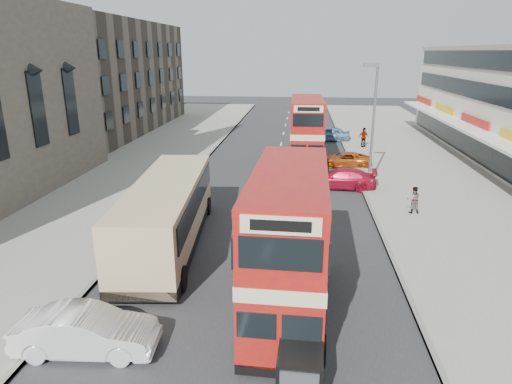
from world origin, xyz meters
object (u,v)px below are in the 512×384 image
at_px(street_lamp, 373,116).
at_px(car_right_c, 329,134).
at_px(bus_main, 289,243).
at_px(pedestrian_far, 363,137).
at_px(coach, 168,211).
at_px(pedestrian_near, 413,200).
at_px(car_right_a, 341,178).
at_px(car_right_b, 344,160).
at_px(bus_second, 307,131).
at_px(cyclist, 321,161).
at_px(car_left_front, 86,331).

height_order(street_lamp, car_right_c, street_lamp).
relative_size(bus_main, pedestrian_far, 4.91).
bearing_deg(coach, pedestrian_near, 18.00).
distance_m(car_right_a, car_right_b, 6.03).
height_order(coach, pedestrian_near, coach).
distance_m(bus_second, pedestrian_far, 8.38).
xyz_separation_m(car_right_a, cyclist, (-1.12, 4.27, 0.17)).
bearing_deg(car_right_c, cyclist, -1.06).
relative_size(car_right_b, pedestrian_far, 2.26).
distance_m(car_right_c, pedestrian_near, 21.73).
bearing_deg(street_lamp, car_left_front, -120.47).
height_order(bus_main, pedestrian_far, bus_main).
xyz_separation_m(bus_main, bus_second, (0.78, 22.16, 0.07)).
xyz_separation_m(bus_second, car_right_c, (2.42, 9.55, -1.94)).
bearing_deg(street_lamp, pedestrian_near, -71.69).
height_order(car_left_front, pedestrian_far, pedestrian_far).
height_order(coach, car_right_a, coach).
height_order(street_lamp, car_right_a, street_lamp).
bearing_deg(cyclist, car_right_b, 44.73).
bearing_deg(cyclist, bus_main, -92.79).
bearing_deg(pedestrian_far, car_right_c, 105.28).
relative_size(car_right_c, cyclist, 1.83).
relative_size(street_lamp, cyclist, 3.49).
bearing_deg(street_lamp, bus_second, 122.28).
bearing_deg(bus_second, car_left_front, 74.26).
relative_size(street_lamp, car_left_front, 1.90).
height_order(street_lamp, car_left_front, street_lamp).
xyz_separation_m(bus_second, car_right_b, (3.07, -1.07, -2.09)).
distance_m(bus_second, car_right_b, 3.86).
xyz_separation_m(street_lamp, coach, (-10.70, -10.63, -3.06)).
bearing_deg(car_left_front, bus_second, -18.79).
height_order(bus_second, pedestrian_far, bus_second).
height_order(bus_main, cyclist, bus_main).
height_order(bus_second, cyclist, bus_second).
distance_m(car_left_front, car_right_c, 35.89).
relative_size(bus_second, car_left_front, 2.15).
distance_m(coach, car_right_b, 18.81).
xyz_separation_m(street_lamp, car_right_b, (-1.07, 5.49, -4.21)).
bearing_deg(car_left_front, car_right_a, -30.31).
bearing_deg(pedestrian_near, bus_second, -66.06).
distance_m(bus_main, cyclist, 19.56).
xyz_separation_m(coach, pedestrian_near, (12.46, 5.30, -0.79)).
xyz_separation_m(bus_main, cyclist, (1.94, 19.39, -1.75)).
xyz_separation_m(bus_second, coach, (-6.55, -17.18, -0.95)).
distance_m(car_right_b, pedestrian_near, 11.19).
xyz_separation_m(bus_main, car_right_a, (3.06, 15.11, -1.92)).
distance_m(bus_second, car_right_a, 7.67).
bearing_deg(car_right_a, street_lamp, 110.32).
height_order(bus_main, car_right_b, bus_main).
bearing_deg(bus_second, coach, 68.49).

